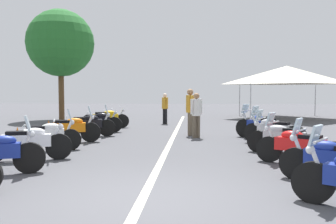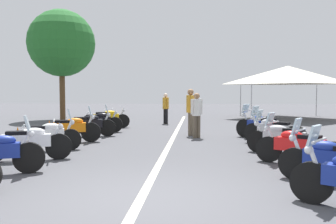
{
  "view_description": "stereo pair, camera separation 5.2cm",
  "coord_description": "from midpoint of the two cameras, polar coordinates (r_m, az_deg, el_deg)",
  "views": [
    {
      "loc": [
        -5.62,
        -0.85,
        1.73
      ],
      "look_at": [
        5.2,
        0.0,
        1.08
      ],
      "focal_mm": 38.54,
      "sensor_mm": 36.0,
      "label": 1
    },
    {
      "loc": [
        -5.62,
        -0.91,
        1.73
      ],
      "look_at": [
        5.2,
        0.0,
        1.08
      ],
      "focal_mm": 38.54,
      "sensor_mm": 36.0,
      "label": 2
    }
  ],
  "objects": [
    {
      "name": "motorcycle_right_row_3",
      "position": [
        10.19,
        17.86,
        -3.9
      ],
      "size": [
        1.11,
        1.87,
        1.19
      ],
      "rotation": [
        0.0,
        0.0,
        1.09
      ],
      "color": "black",
      "rests_on": "ground_plane"
    },
    {
      "name": "motorcycle_right_row_1",
      "position": [
        7.31,
        24.88,
        -6.88
      ],
      "size": [
        1.18,
        1.85,
        1.2
      ],
      "rotation": [
        0.0,
        0.0,
        1.04
      ],
      "color": "black",
      "rests_on": "ground_plane"
    },
    {
      "name": "motorcycle_right_row_4",
      "position": [
        11.79,
        16.44,
        -2.8
      ],
      "size": [
        1.28,
        1.74,
        1.22
      ],
      "rotation": [
        0.0,
        0.0,
        0.96
      ],
      "color": "black",
      "rests_on": "ground_plane"
    },
    {
      "name": "motorcycle_left_row_7",
      "position": [
        16.71,
        -9.61,
        -0.97
      ],
      "size": [
        0.86,
        2.1,
        1.0
      ],
      "rotation": [
        0.0,
        0.0,
        -1.29
      ],
      "color": "black",
      "rests_on": "ground_plane"
    },
    {
      "name": "bystander_1",
      "position": [
        13.09,
        4.67,
        0.04
      ],
      "size": [
        0.37,
        0.43,
        1.63
      ],
      "rotation": [
        0.0,
        0.0,
        3.84
      ],
      "color": "brown",
      "rests_on": "ground_plane"
    },
    {
      "name": "motorcycle_left_row_6",
      "position": [
        15.04,
        -10.84,
        -1.48
      ],
      "size": [
        0.64,
        2.0,
        1.0
      ],
      "rotation": [
        0.0,
        0.0,
        -1.41
      ],
      "color": "black",
      "rests_on": "ground_plane"
    },
    {
      "name": "event_tent",
      "position": [
        23.03,
        18.49,
        5.56
      ],
      "size": [
        5.58,
        5.58,
        3.2
      ],
      "color": "beige",
      "rests_on": "ground_plane"
    },
    {
      "name": "motorcycle_left_row_2",
      "position": [
        9.48,
        -21.23,
        -4.48
      ],
      "size": [
        0.99,
        2.06,
        1.0
      ],
      "rotation": [
        0.0,
        0.0,
        -1.2
      ],
      "color": "black",
      "rests_on": "ground_plane"
    },
    {
      "name": "bystander_0",
      "position": [
        18.56,
        -0.29,
        0.94
      ],
      "size": [
        0.45,
        0.34,
        1.57
      ],
      "rotation": [
        0.0,
        0.0,
        5.33
      ],
      "color": "black",
      "rests_on": "ground_plane"
    },
    {
      "name": "motorcycle_left_row_3",
      "position": [
        10.84,
        -18.65,
        -3.47
      ],
      "size": [
        0.94,
        1.96,
        1.19
      ],
      "rotation": [
        0.0,
        0.0,
        -1.21
      ],
      "color": "black",
      "rests_on": "ground_plane"
    },
    {
      "name": "roadside_tree_0",
      "position": [
        22.31,
        -16.43,
        10.36
      ],
      "size": [
        3.9,
        3.9,
        6.43
      ],
      "color": "brown",
      "rests_on": "ground_plane"
    },
    {
      "name": "motorcycle_right_row_5",
      "position": [
        13.17,
        14.73,
        -2.12
      ],
      "size": [
        1.51,
        1.72,
        1.23
      ],
      "rotation": [
        0.0,
        0.0,
        0.86
      ],
      "color": "black",
      "rests_on": "ground_plane"
    },
    {
      "name": "lane_centre_stripe",
      "position": [
        11.6,
        0.38,
        -5.11
      ],
      "size": [
        24.59,
        0.16,
        0.01
      ],
      "primitive_type": "cube",
      "color": "beige",
      "rests_on": "ground_plane"
    },
    {
      "name": "motorcycle_left_row_4",
      "position": [
        12.36,
        -15.04,
        -2.51
      ],
      "size": [
        0.78,
        2.01,
        1.22
      ],
      "rotation": [
        0.0,
        0.0,
        -1.32
      ],
      "color": "black",
      "rests_on": "ground_plane"
    },
    {
      "name": "motorcycle_right_row_2",
      "position": [
        8.79,
        20.06,
        -5.05
      ],
      "size": [
        1.25,
        1.83,
        1.2
      ],
      "rotation": [
        0.0,
        0.0,
        0.99
      ],
      "color": "black",
      "rests_on": "ground_plane"
    },
    {
      "name": "traffic_cone_1",
      "position": [
        14.31,
        -18.15,
        -2.49
      ],
      "size": [
        0.36,
        0.36,
        0.61
      ],
      "color": "orange",
      "rests_on": "ground_plane"
    },
    {
      "name": "traffic_cone_0",
      "position": [
        12.15,
        -22.54,
        -3.61
      ],
      "size": [
        0.36,
        0.36,
        0.61
      ],
      "color": "orange",
      "rests_on": "ground_plane"
    },
    {
      "name": "bystander_2",
      "position": [
        13.78,
        3.69,
        0.63
      ],
      "size": [
        0.51,
        0.32,
        1.78
      ],
      "rotation": [
        0.0,
        0.0,
        4.99
      ],
      "color": "brown",
      "rests_on": "ground_plane"
    },
    {
      "name": "ground_plane",
      "position": [
        5.95,
        -4.05,
        -13.48
      ],
      "size": [
        80.0,
        80.0,
        0.0
      ],
      "primitive_type": "plane",
      "color": "#4C4C51"
    },
    {
      "name": "motorcycle_left_row_5",
      "position": [
        13.77,
        -12.46,
        -1.9
      ],
      "size": [
        0.78,
        2.12,
        1.21
      ],
      "rotation": [
        0.0,
        0.0,
        -1.34
      ],
      "color": "black",
      "rests_on": "ground_plane"
    }
  ]
}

